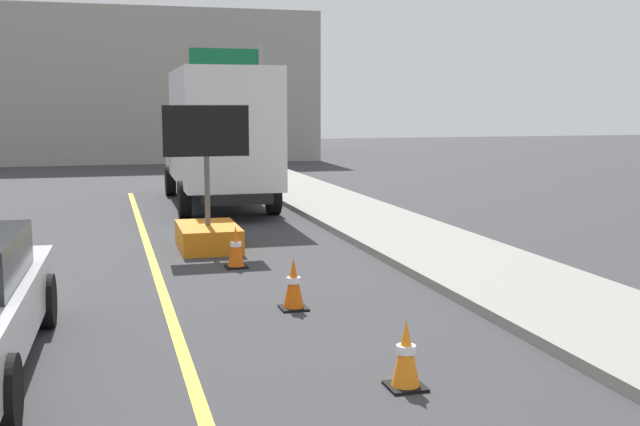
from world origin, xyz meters
The scene contains 8 objects.
lane_center_stripe centered at (0.00, 6.00, 0.00)m, with size 0.14×36.00×0.01m, color yellow.
arrow_board_trailer centered at (1.10, 14.09, 0.48)m, with size 1.60×1.81×2.70m.
box_truck centered at (2.20, 20.26, 1.91)m, with size 2.55×7.51×3.59m.
highway_guide_sign centered at (4.35, 29.09, 3.42)m, with size 2.79×0.20×5.00m.
far_building_block centered at (-0.40, 40.74, 3.56)m, with size 19.65×9.58×7.11m, color gray.
traffic_cone_mid_lane centered at (1.96, 6.22, 0.33)m, with size 0.36×0.36×0.68m.
traffic_cone_far_lane centered at (1.62, 9.35, 0.34)m, with size 0.36×0.36×0.69m.
traffic_cone_curbside centered at (1.32, 12.22, 0.35)m, with size 0.36×0.36×0.70m.
Camera 1 is at (-0.76, -0.50, 2.71)m, focal length 43.74 mm.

